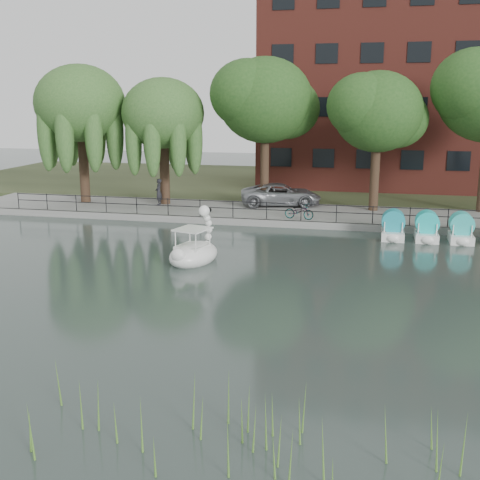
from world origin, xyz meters
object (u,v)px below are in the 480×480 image
(minivan, at_px, (281,193))
(swan_boat, at_px, (194,250))
(pedestrian, at_px, (159,190))
(bicycle, at_px, (299,210))

(minivan, xyz_separation_m, swan_boat, (-1.90, -13.14, -0.69))
(minivan, xyz_separation_m, pedestrian, (-7.83, -1.53, 0.16))
(minivan, relative_size, pedestrian, 3.01)
(bicycle, distance_m, pedestrian, 9.96)
(pedestrian, bearing_deg, minivan, 96.17)
(bicycle, bearing_deg, pedestrian, 84.29)
(minivan, distance_m, swan_boat, 13.29)
(swan_boat, bearing_deg, pedestrian, 132.73)
(minivan, xyz_separation_m, bicycle, (1.74, -4.25, -0.33))
(bicycle, relative_size, pedestrian, 0.87)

